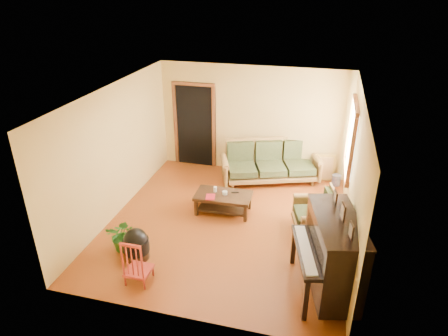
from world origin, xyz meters
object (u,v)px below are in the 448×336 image
(footstool, at_px, (136,247))
(red_chair, at_px, (137,260))
(armchair, at_px, (314,211))
(sofa, at_px, (271,163))
(ceramic_crock, at_px, (336,180))
(potted_plant, at_px, (123,235))
(piano, at_px, (333,256))
(coffee_table, at_px, (223,203))

(footstool, xyz_separation_m, red_chair, (0.29, -0.53, 0.20))
(armchair, bearing_deg, red_chair, -155.87)
(sofa, height_order, armchair, sofa)
(footstool, bearing_deg, ceramic_crock, 47.53)
(potted_plant, bearing_deg, armchair, 24.27)
(piano, height_order, potted_plant, piano)
(armchair, relative_size, red_chair, 1.05)
(armchair, height_order, piano, piano)
(sofa, distance_m, potted_plant, 3.89)
(sofa, distance_m, piano, 3.68)
(sofa, distance_m, footstool, 3.86)
(sofa, xyz_separation_m, potted_plant, (-2.10, -3.27, -0.18))
(sofa, bearing_deg, ceramic_crock, -12.63)
(sofa, xyz_separation_m, ceramic_crock, (1.52, 0.19, -0.36))
(red_chair, relative_size, ceramic_crock, 3.25)
(footstool, relative_size, ceramic_crock, 1.76)
(piano, xyz_separation_m, footstool, (-3.22, -0.03, -0.43))
(sofa, xyz_separation_m, piano, (1.43, -3.38, 0.16))
(sofa, bearing_deg, armchair, -78.98)
(red_chair, bearing_deg, piano, 11.28)
(coffee_table, distance_m, footstool, 2.10)
(sofa, height_order, red_chair, sofa)
(footstool, height_order, potted_plant, potted_plant)
(armchair, bearing_deg, footstool, -166.29)
(footstool, bearing_deg, sofa, 62.40)
(coffee_table, distance_m, armchair, 1.84)
(sofa, bearing_deg, coffee_table, -134.03)
(coffee_table, relative_size, piano, 0.78)
(coffee_table, height_order, red_chair, red_chair)
(piano, bearing_deg, coffee_table, 127.27)
(coffee_table, distance_m, potted_plant, 2.16)
(piano, xyz_separation_m, potted_plant, (-3.53, 0.11, -0.34))
(footstool, relative_size, potted_plant, 0.74)
(sofa, xyz_separation_m, armchair, (1.10, -1.83, -0.05))
(coffee_table, height_order, potted_plant, potted_plant)
(piano, height_order, red_chair, piano)
(red_chair, distance_m, potted_plant, 0.91)
(footstool, distance_m, ceramic_crock, 4.89)
(piano, xyz_separation_m, red_chair, (-2.93, -0.56, -0.24))
(sofa, relative_size, armchair, 2.62)
(coffee_table, relative_size, red_chair, 1.39)
(coffee_table, bearing_deg, piano, -39.44)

